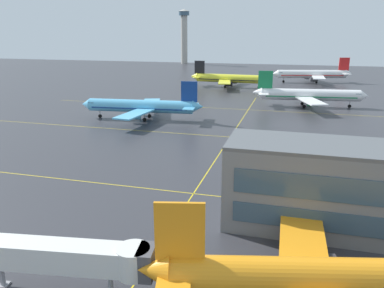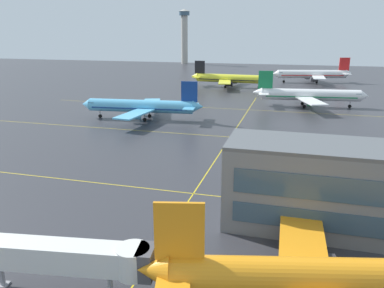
{
  "view_description": "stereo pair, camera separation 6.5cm",
  "coord_description": "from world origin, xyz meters",
  "px_view_note": "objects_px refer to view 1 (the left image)",
  "views": [
    {
      "loc": [
        14.88,
        -21.41,
        25.68
      ],
      "look_at": [
        -4.39,
        49.51,
        3.84
      ],
      "focal_mm": 35.46,
      "sensor_mm": 36.0,
      "label": 1
    },
    {
      "loc": [
        14.94,
        -21.39,
        25.68
      ],
      "look_at": [
        -4.39,
        49.51,
        3.84
      ],
      "focal_mm": 35.46,
      "sensor_mm": 36.0,
      "label": 2
    }
  ],
  "objects_px": {
    "airliner_distant_taxiway": "(312,74)",
    "airliner_far_right_stand": "(230,79)",
    "control_tower": "(184,33)",
    "airliner_second_row": "(351,157)",
    "airliner_front_gate": "(329,278)",
    "airliner_far_left_stand": "(308,95)",
    "jet_bridge": "(75,257)",
    "airliner_third_row": "(142,106)"
  },
  "relations": [
    {
      "from": "airliner_second_row",
      "to": "airliner_far_right_stand",
      "type": "bearing_deg",
      "value": 110.68
    },
    {
      "from": "airliner_front_gate",
      "to": "airliner_far_left_stand",
      "type": "distance_m",
      "value": 106.95
    },
    {
      "from": "airliner_far_right_stand",
      "to": "jet_bridge",
      "type": "bearing_deg",
      "value": -86.03
    },
    {
      "from": "airliner_front_gate",
      "to": "airliner_distant_taxiway",
      "type": "height_order",
      "value": "airliner_distant_taxiway"
    },
    {
      "from": "airliner_far_right_stand",
      "to": "airliner_distant_taxiway",
      "type": "height_order",
      "value": "airliner_distant_taxiway"
    },
    {
      "from": "airliner_far_left_stand",
      "to": "control_tower",
      "type": "distance_m",
      "value": 194.28
    },
    {
      "from": "airliner_front_gate",
      "to": "airliner_second_row",
      "type": "relative_size",
      "value": 1.04
    },
    {
      "from": "jet_bridge",
      "to": "control_tower",
      "type": "distance_m",
      "value": 288.14
    },
    {
      "from": "airliner_far_left_stand",
      "to": "control_tower",
      "type": "relative_size",
      "value": 0.93
    },
    {
      "from": "airliner_distant_taxiway",
      "to": "airliner_far_right_stand",
      "type": "bearing_deg",
      "value": -143.52
    },
    {
      "from": "airliner_second_row",
      "to": "control_tower",
      "type": "relative_size",
      "value": 0.8
    },
    {
      "from": "airliner_far_right_stand",
      "to": "control_tower",
      "type": "bearing_deg",
      "value": 115.17
    },
    {
      "from": "airliner_front_gate",
      "to": "jet_bridge",
      "type": "distance_m",
      "value": 24.54
    },
    {
      "from": "jet_bridge",
      "to": "airliner_distant_taxiway",
      "type": "bearing_deg",
      "value": 81.1
    },
    {
      "from": "airliner_far_left_stand",
      "to": "airliner_far_right_stand",
      "type": "bearing_deg",
      "value": 130.54
    },
    {
      "from": "airliner_front_gate",
      "to": "airliner_far_left_stand",
      "type": "bearing_deg",
      "value": 89.77
    },
    {
      "from": "airliner_third_row",
      "to": "airliner_second_row",
      "type": "bearing_deg",
      "value": -31.63
    },
    {
      "from": "airliner_front_gate",
      "to": "airliner_far_left_stand",
      "type": "xyz_separation_m",
      "value": [
        0.43,
        106.95,
        0.39
      ]
    },
    {
      "from": "airliner_far_right_stand",
      "to": "control_tower",
      "type": "relative_size",
      "value": 0.91
    },
    {
      "from": "airliner_front_gate",
      "to": "control_tower",
      "type": "bearing_deg",
      "value": 108.95
    },
    {
      "from": "airliner_third_row",
      "to": "airliner_far_left_stand",
      "type": "relative_size",
      "value": 0.95
    },
    {
      "from": "airliner_front_gate",
      "to": "airliner_far_right_stand",
      "type": "xyz_separation_m",
      "value": [
        -34.83,
        148.18,
        0.32
      ]
    },
    {
      "from": "airliner_far_right_stand",
      "to": "jet_bridge",
      "type": "height_order",
      "value": "airliner_far_right_stand"
    },
    {
      "from": "airliner_second_row",
      "to": "airliner_far_left_stand",
      "type": "xyz_separation_m",
      "value": [
        -6.04,
        68.22,
        0.57
      ]
    },
    {
      "from": "airliner_far_right_stand",
      "to": "control_tower",
      "type": "xyz_separation_m",
      "value": [
        -59.69,
        127.03,
        20.54
      ]
    },
    {
      "from": "airliner_front_gate",
      "to": "airliner_far_right_stand",
      "type": "height_order",
      "value": "airliner_far_right_stand"
    },
    {
      "from": "airliner_second_row",
      "to": "airliner_distant_taxiway",
      "type": "distance_m",
      "value": 138.14
    },
    {
      "from": "airliner_second_row",
      "to": "airliner_third_row",
      "type": "relative_size",
      "value": 0.9
    },
    {
      "from": "airliner_far_right_stand",
      "to": "control_tower",
      "type": "distance_m",
      "value": 141.85
    },
    {
      "from": "jet_bridge",
      "to": "airliner_second_row",
      "type": "bearing_deg",
      "value": 53.91
    },
    {
      "from": "airliner_far_right_stand",
      "to": "jet_bridge",
      "type": "xyz_separation_m",
      "value": [
        10.53,
        -151.66,
        -0.11
      ]
    },
    {
      "from": "airliner_distant_taxiway",
      "to": "jet_bridge",
      "type": "relative_size",
      "value": 2.15
    },
    {
      "from": "airliner_third_row",
      "to": "jet_bridge",
      "type": "xyz_separation_m",
      "value": [
        24.28,
        -76.12,
        0.02
      ]
    },
    {
      "from": "airliner_distant_taxiway",
      "to": "jet_bridge",
      "type": "height_order",
      "value": "airliner_distant_taxiway"
    },
    {
      "from": "airliner_second_row",
      "to": "jet_bridge",
      "type": "bearing_deg",
      "value": -126.09
    },
    {
      "from": "airliner_front_gate",
      "to": "airliner_distant_taxiway",
      "type": "relative_size",
      "value": 0.88
    },
    {
      "from": "airliner_front_gate",
      "to": "airliner_far_right_stand",
      "type": "relative_size",
      "value": 0.92
    },
    {
      "from": "jet_bridge",
      "to": "control_tower",
      "type": "xyz_separation_m",
      "value": [
        -70.23,
        278.69,
        20.64
      ]
    },
    {
      "from": "airliner_third_row",
      "to": "airliner_far_right_stand",
      "type": "relative_size",
      "value": 0.97
    },
    {
      "from": "airliner_far_left_stand",
      "to": "jet_bridge",
      "type": "xyz_separation_m",
      "value": [
        -24.73,
        -110.43,
        -0.18
      ]
    },
    {
      "from": "airliner_second_row",
      "to": "jet_bridge",
      "type": "height_order",
      "value": "airliner_second_row"
    },
    {
      "from": "airliner_far_right_stand",
      "to": "control_tower",
      "type": "height_order",
      "value": "control_tower"
    }
  ]
}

